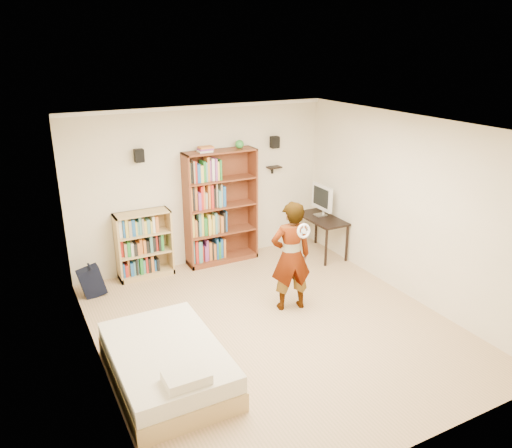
{
  "coord_description": "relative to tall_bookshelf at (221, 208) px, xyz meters",
  "views": [
    {
      "loc": [
        -2.95,
        -5.13,
        3.63
      ],
      "look_at": [
        0.04,
        0.6,
        1.28
      ],
      "focal_mm": 35.0,
      "sensor_mm": 36.0,
      "label": 1
    }
  ],
  "objects": [
    {
      "name": "speaker_left",
      "position": [
        -1.31,
        0.08,
        1.01
      ],
      "size": [
        0.14,
        0.12,
        0.2
      ],
      "primitive_type": "cube",
      "color": "black",
      "rests_on": "room_shell"
    },
    {
      "name": "room_shell",
      "position": [
        -0.26,
        -2.32,
        0.78
      ],
      "size": [
        4.52,
        5.02,
        2.71
      ],
      "color": "#F0E5CD",
      "rests_on": "ground"
    },
    {
      "name": "crown_molding",
      "position": [
        -0.26,
        -2.32,
        1.68
      ],
      "size": [
        4.5,
        5.0,
        0.06
      ],
      "color": "white",
      "rests_on": "room_shell"
    },
    {
      "name": "wall_shelf",
      "position": [
        1.09,
        0.09,
        0.56
      ],
      "size": [
        0.25,
        0.16,
        0.02
      ],
      "primitive_type": "cube",
      "color": "black",
      "rests_on": "room_shell"
    },
    {
      "name": "low_bookshelf",
      "position": [
        -1.36,
        0.02,
        -0.43
      ],
      "size": [
        0.89,
        0.33,
        1.11
      ],
      "primitive_type": null,
      "color": "tan",
      "rests_on": "ground"
    },
    {
      "name": "imac",
      "position": [
        1.76,
        -0.44,
        -0.01
      ],
      "size": [
        0.12,
        0.56,
        0.56
      ],
      "primitive_type": null,
      "rotation": [
        0.0,
        0.0,
        -0.02
      ],
      "color": "silver",
      "rests_on": "computer_desk"
    },
    {
      "name": "person",
      "position": [
        0.19,
        -1.98,
        -0.18
      ],
      "size": [
        0.66,
        0.5,
        1.61
      ],
      "primitive_type": "imported",
      "rotation": [
        0.0,
        0.0,
        2.93
      ],
      "color": "black",
      "rests_on": "ground"
    },
    {
      "name": "ground",
      "position": [
        -0.26,
        -2.32,
        -0.99
      ],
      "size": [
        4.5,
        5.0,
        0.01
      ],
      "primitive_type": "cube",
      "color": "tan",
      "rests_on": "ground"
    },
    {
      "name": "computer_desk",
      "position": [
        1.71,
        -0.55,
        -0.64
      ],
      "size": [
        0.51,
        1.03,
        0.7
      ],
      "primitive_type": null,
      "color": "black",
      "rests_on": "ground"
    },
    {
      "name": "tall_bookshelf",
      "position": [
        0.0,
        0.0,
        0.0
      ],
      "size": [
        1.24,
        0.36,
        1.97
      ],
      "primitive_type": null,
      "color": "brown",
      "rests_on": "ground"
    },
    {
      "name": "daybed",
      "position": [
        -1.91,
        -2.76,
        -0.72
      ],
      "size": [
        1.17,
        1.81,
        0.53
      ],
      "primitive_type": null,
      "color": "silver",
      "rests_on": "ground"
    },
    {
      "name": "speaker_right",
      "position": [
        1.09,
        0.08,
        1.01
      ],
      "size": [
        0.14,
        0.12,
        0.2
      ],
      "primitive_type": "cube",
      "color": "black",
      "rests_on": "room_shell"
    },
    {
      "name": "wii_wheel",
      "position": [
        0.19,
        -2.28,
        0.31
      ],
      "size": [
        0.2,
        0.08,
        0.21
      ],
      "primitive_type": "torus",
      "rotation": [
        1.36,
        0.0,
        0.0
      ],
      "color": "silver",
      "rests_on": "person"
    },
    {
      "name": "navy_bag",
      "position": [
        -2.28,
        -0.29,
        -0.74
      ],
      "size": [
        0.37,
        0.25,
        0.49
      ],
      "primitive_type": null,
      "rotation": [
        0.0,
        0.0,
        0.05
      ],
      "color": "black",
      "rests_on": "ground"
    }
  ]
}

